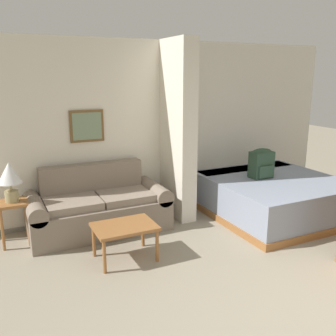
% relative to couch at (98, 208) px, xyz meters
% --- Properties ---
extents(wall_back, '(6.28, 0.16, 2.60)m').
position_rel_couch_xyz_m(wall_back, '(1.11, 0.48, 0.98)').
color(wall_back, silver).
rests_on(wall_back, ground_plane).
extents(wall_partition_pillar, '(0.24, 0.76, 2.60)m').
position_rel_couch_xyz_m(wall_partition_pillar, '(1.25, 0.04, 0.98)').
color(wall_partition_pillar, silver).
rests_on(wall_partition_pillar, ground_plane).
extents(couch, '(1.89, 0.84, 0.89)m').
position_rel_couch_xyz_m(couch, '(0.00, 0.00, 0.00)').
color(couch, gray).
rests_on(couch, ground_plane).
extents(coffee_table, '(0.70, 0.52, 0.42)m').
position_rel_couch_xyz_m(coffee_table, '(0.05, -0.97, 0.05)').
color(coffee_table, '#996033').
rests_on(coffee_table, ground_plane).
extents(side_table, '(0.36, 0.36, 0.56)m').
position_rel_couch_xyz_m(side_table, '(-1.07, 0.03, 0.12)').
color(side_table, '#996033').
rests_on(side_table, ground_plane).
extents(table_lamp, '(0.29, 0.29, 0.50)m').
position_rel_couch_xyz_m(table_lamp, '(-1.07, 0.03, 0.57)').
color(table_lamp, tan).
rests_on(table_lamp, side_table).
extents(bed, '(1.89, 1.93, 0.58)m').
position_rel_couch_xyz_m(bed, '(2.58, -0.58, -0.02)').
color(bed, '#996033').
rests_on(bed, ground_plane).
extents(backpack, '(0.34, 0.24, 0.45)m').
position_rel_couch_xyz_m(backpack, '(2.41, -0.47, 0.49)').
color(backpack, '#2D4733').
rests_on(backpack, bed).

